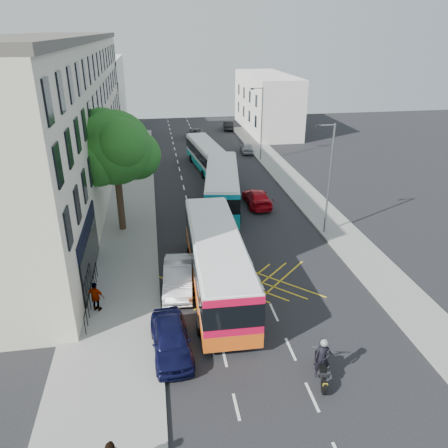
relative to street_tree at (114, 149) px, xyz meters
name	(u,v)px	position (x,y,z in m)	size (l,w,h in m)	color
ground	(291,349)	(8.51, -14.97, -6.29)	(120.00, 120.00, 0.00)	black
pavement_left	(123,229)	(0.01, 0.03, -6.22)	(5.00, 70.00, 0.15)	gray
pavement_right	(324,216)	(16.01, 0.03, -6.22)	(3.00, 70.00, 0.15)	gray
terrace_main	(57,119)	(-5.49, 9.52, 0.46)	(8.30, 45.00, 13.50)	beige
terrace_far	(95,93)	(-5.49, 40.03, -1.29)	(8.00, 20.00, 10.00)	silver
building_right	(267,103)	(19.51, 33.03, -2.29)	(6.00, 18.00, 8.00)	silver
street_tree	(114,149)	(0.00, 0.00, 0.00)	(6.30, 5.70, 8.80)	#382619
lamp_near	(329,174)	(14.71, -2.97, -1.68)	(1.45, 0.15, 8.00)	slate
lamp_far	(261,120)	(14.71, 17.03, -1.68)	(1.45, 0.15, 8.00)	slate
railings	(91,294)	(-1.19, -9.67, -5.57)	(0.08, 5.60, 1.14)	black
bus_near	(217,261)	(5.85, -9.08, -4.49)	(3.23, 12.20, 3.42)	silver
bus_mid	(222,187)	(8.21, 3.82, -4.58)	(4.45, 11.83, 3.25)	silver
bus_far	(206,155)	(8.26, 15.06, -4.81)	(3.43, 10.23, 2.82)	silver
motorbike	(322,361)	(9.21, -17.02, -5.29)	(0.86, 2.37, 2.12)	black
parked_car_blue	(171,339)	(2.91, -14.24, -5.55)	(1.76, 4.38, 1.49)	black
parked_car_silver	(178,277)	(3.61, -8.77, -5.52)	(1.63, 4.68, 1.54)	#B9BBC2
red_hatchback	(257,198)	(11.19, 3.42, -5.61)	(1.90, 4.67, 1.36)	#AF0712
distant_car_grey	(195,134)	(8.47, 29.20, -5.65)	(2.12, 4.61, 1.28)	#404348
distant_car_silver	(247,148)	(13.97, 20.66, -5.69)	(1.43, 3.55, 1.21)	#A0A1A7
distant_car_dark	(228,125)	(14.01, 34.23, -5.63)	(1.40, 4.01, 1.32)	black
pedestrian_far	(96,297)	(-0.83, -10.45, -5.30)	(0.99, 0.41, 1.69)	gray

